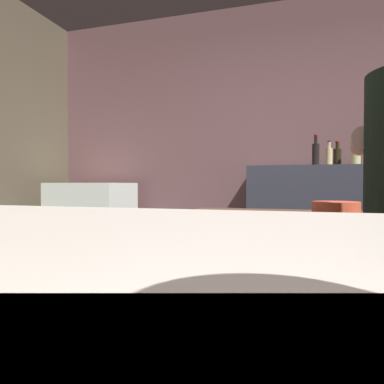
% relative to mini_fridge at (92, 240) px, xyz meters
% --- Properties ---
extents(wall_back, '(5.20, 0.10, 2.70)m').
position_rel_mini_fridge_xyz_m(wall_back, '(2.01, 0.45, 0.82)').
color(wall_back, brown).
rests_on(wall_back, ground).
extents(back_shelf, '(0.94, 0.36, 1.21)m').
position_rel_mini_fridge_xyz_m(back_shelf, '(1.92, 0.17, 0.07)').
color(back_shelf, '#333542').
rests_on(back_shelf, ground).
extents(mini_fridge, '(0.69, 0.58, 1.07)m').
position_rel_mini_fridge_xyz_m(mini_fridge, '(0.00, 0.00, 0.00)').
color(mini_fridge, white).
rests_on(mini_fridge, ground).
extents(mixing_bowl, '(0.22, 0.22, 0.06)m').
position_rel_mini_fridge_xyz_m(mixing_bowl, '(2.04, -1.13, 0.41)').
color(mixing_bowl, '#D25237').
rests_on(mixing_bowl, prep_counter).
extents(bottle_hot_sauce, '(0.06, 0.06, 0.20)m').
position_rel_mini_fridge_xyz_m(bottle_hot_sauce, '(2.16, 0.23, 0.75)').
color(bottle_hot_sauce, black).
rests_on(bottle_hot_sauce, back_shelf).
extents(bottle_vinegar, '(0.07, 0.07, 0.20)m').
position_rel_mini_fridge_xyz_m(bottle_vinegar, '(2.29, 0.12, 0.75)').
color(bottle_vinegar, '#C9CA84').
rests_on(bottle_vinegar, back_shelf).
extents(bottle_olive_oil, '(0.06, 0.06, 0.24)m').
position_rel_mini_fridge_xyz_m(bottle_olive_oil, '(1.99, 0.08, 0.77)').
color(bottle_olive_oil, black).
rests_on(bottle_olive_oil, back_shelf).
extents(bottle_soy, '(0.05, 0.05, 0.19)m').
position_rel_mini_fridge_xyz_m(bottle_soy, '(2.09, 0.11, 0.75)').
color(bottle_soy, '#DAC289').
rests_on(bottle_soy, back_shelf).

